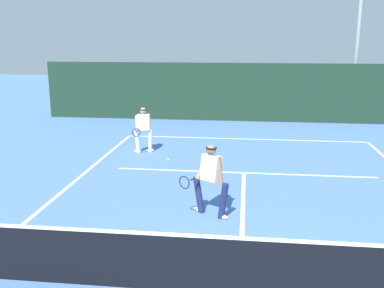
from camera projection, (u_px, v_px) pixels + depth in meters
The scene contains 9 objects.
court_line_baseline_far at pixel (245, 139), 17.68m from camera, with size 9.49×0.10×0.01m, color white.
court_line_service at pixel (244, 173), 13.24m from camera, with size 7.73×0.10×0.01m, color white.
court_line_centre at pixel (243, 216), 10.04m from camera, with size 0.10×6.40×0.01m, color white.
tennis_net at pixel (241, 266), 6.83m from camera, with size 10.40×0.09×1.12m.
player_near at pixel (211, 177), 9.89m from camera, with size 1.13×0.81×1.66m.
player_far at pixel (143, 128), 15.46m from camera, with size 0.71×0.89×1.60m.
tennis_ball at pixel (169, 160), 14.54m from camera, with size 0.07×0.07×0.07m, color #D1E033.
back_fence_windscreen at pixel (246, 92), 21.18m from camera, with size 19.80×0.12×2.79m, color #1A3322.
light_pole at pixel (359, 29), 21.24m from camera, with size 0.55×0.44×7.09m.
Camera 1 is at (-0.00, -6.24, 3.95)m, focal length 41.30 mm.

